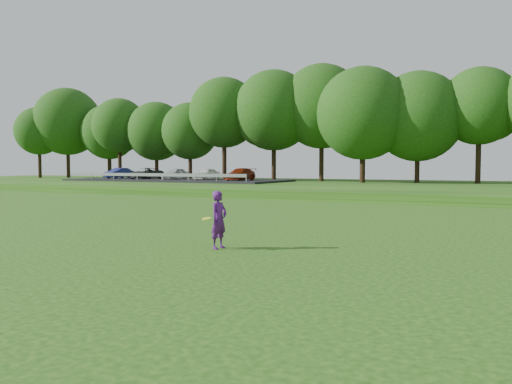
% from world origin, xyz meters
% --- Properties ---
extents(ground, '(140.00, 140.00, 0.00)m').
position_xyz_m(ground, '(0.00, 0.00, 0.00)').
color(ground, '#17420C').
rests_on(ground, ground).
extents(berm, '(130.00, 30.00, 0.60)m').
position_xyz_m(berm, '(0.00, 34.00, 0.30)').
color(berm, '#17420C').
rests_on(berm, ground).
extents(walking_path, '(130.00, 1.60, 0.04)m').
position_xyz_m(walking_path, '(0.00, 20.00, 0.02)').
color(walking_path, gray).
rests_on(walking_path, ground).
extents(treeline, '(104.00, 7.00, 15.00)m').
position_xyz_m(treeline, '(0.00, 38.00, 8.10)').
color(treeline, '#1A400E').
rests_on(treeline, berm).
extents(parking_lot, '(24.00, 9.00, 1.38)m').
position_xyz_m(parking_lot, '(-23.94, 32.81, 1.03)').
color(parking_lot, black).
rests_on(parking_lot, berm).
extents(woman, '(0.51, 0.74, 1.54)m').
position_xyz_m(woman, '(1.43, 1.26, 0.77)').
color(woman, '#541970').
rests_on(woman, ground).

